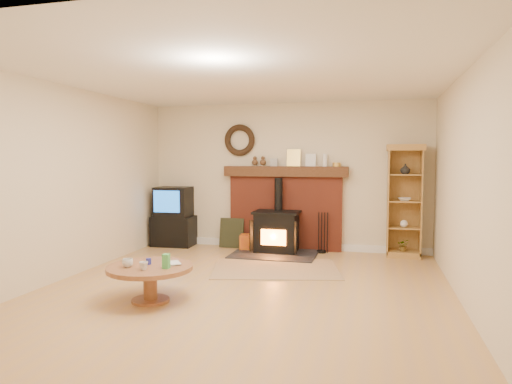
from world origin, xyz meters
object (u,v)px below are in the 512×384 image
(wood_stove, at_px, (276,233))
(tv_unit, at_px, (174,218))
(coffee_table, at_px, (150,272))
(curio_cabinet, at_px, (404,201))

(wood_stove, bearing_deg, tv_unit, 174.40)
(tv_unit, xyz_separation_m, coffee_table, (1.16, -3.14, -0.19))
(tv_unit, height_order, curio_cabinet, curio_cabinet)
(wood_stove, relative_size, curio_cabinet, 0.76)
(tv_unit, distance_m, coffee_table, 3.35)
(wood_stove, xyz_separation_m, curio_cabinet, (2.09, 0.28, 0.58))
(wood_stove, bearing_deg, curio_cabinet, 7.65)
(coffee_table, bearing_deg, curio_cabinet, 47.79)
(coffee_table, bearing_deg, tv_unit, 110.25)
(wood_stove, xyz_separation_m, tv_unit, (-1.99, 0.20, 0.17))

